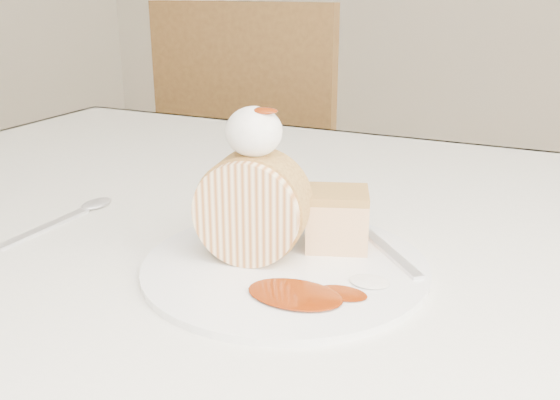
% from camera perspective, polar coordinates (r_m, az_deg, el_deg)
% --- Properties ---
extents(table, '(1.40, 0.90, 0.75)m').
position_cam_1_polar(table, '(0.76, 2.92, -8.21)').
color(table, beige).
rests_on(table, ground).
extents(chair_far, '(0.48, 0.48, 0.97)m').
position_cam_1_polar(chair_far, '(1.64, -1.65, 3.16)').
color(chair_far, brown).
rests_on(chair_far, ground).
extents(plate, '(0.35, 0.35, 0.01)m').
position_cam_1_polar(plate, '(0.60, 0.48, -6.05)').
color(plate, white).
rests_on(plate, table).
extents(roulade_slice, '(0.11, 0.07, 0.10)m').
position_cam_1_polar(roulade_slice, '(0.59, -2.55, -0.70)').
color(roulade_slice, beige).
rests_on(roulade_slice, plate).
extents(cake_chunk, '(0.08, 0.07, 0.05)m').
position_cam_1_polar(cake_chunk, '(0.62, 5.22, -2.04)').
color(cake_chunk, '#B98D46').
rests_on(cake_chunk, plate).
extents(whipped_cream, '(0.05, 0.05, 0.05)m').
position_cam_1_polar(whipped_cream, '(0.57, -2.40, 6.26)').
color(whipped_cream, white).
rests_on(whipped_cream, roulade_slice).
extents(caramel_drizzle, '(0.03, 0.02, 0.01)m').
position_cam_1_polar(caramel_drizzle, '(0.56, -1.50, 8.76)').
color(caramel_drizzle, '#6A1F04').
rests_on(caramel_drizzle, whipped_cream).
extents(caramel_pool, '(0.10, 0.08, 0.00)m').
position_cam_1_polar(caramel_pool, '(0.53, 1.37, -8.60)').
color(caramel_pool, '#6A1F04').
rests_on(caramel_pool, plate).
extents(fork, '(0.12, 0.14, 0.00)m').
position_cam_1_polar(fork, '(0.62, 10.05, -4.77)').
color(fork, silver).
rests_on(fork, plate).
extents(spoon, '(0.03, 0.16, 0.00)m').
position_cam_1_polar(spoon, '(0.74, -20.71, -2.42)').
color(spoon, silver).
rests_on(spoon, table).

